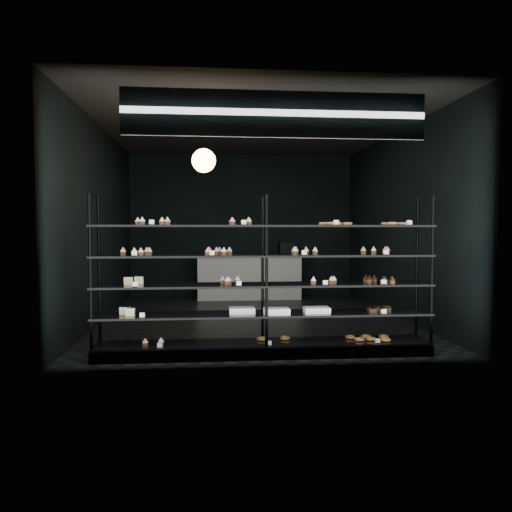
% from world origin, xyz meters
% --- Properties ---
extents(room, '(5.01, 6.01, 3.20)m').
position_xyz_m(room, '(0.00, 0.00, 1.60)').
color(room, black).
rests_on(room, ground).
extents(display_shelf, '(4.00, 0.50, 1.91)m').
position_xyz_m(display_shelf, '(-0.09, -2.45, 0.63)').
color(display_shelf, black).
rests_on(display_shelf, room).
extents(signage, '(3.30, 0.05, 0.50)m').
position_xyz_m(signage, '(0.00, -2.93, 2.75)').
color(signage, '#0C2040').
rests_on(signage, room).
extents(pendant_lamp, '(0.32, 0.32, 0.89)m').
position_xyz_m(pendant_lamp, '(-0.80, -1.44, 2.45)').
color(pendant_lamp, black).
rests_on(pendant_lamp, room).
extents(service_counter, '(2.31, 0.65, 1.23)m').
position_xyz_m(service_counter, '(0.13, 2.50, 0.50)').
color(service_counter, silver).
rests_on(service_counter, room).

